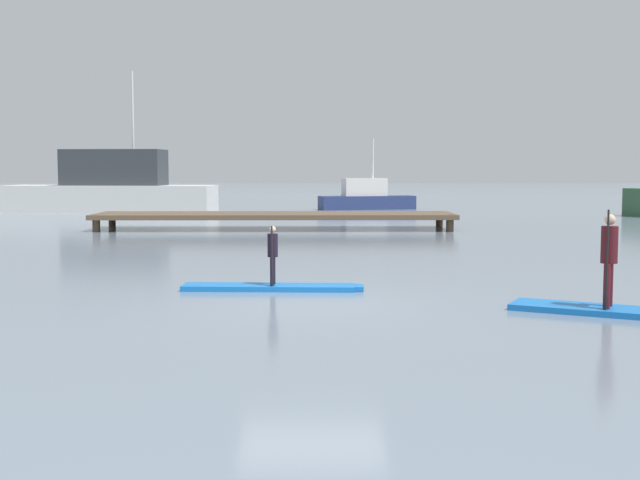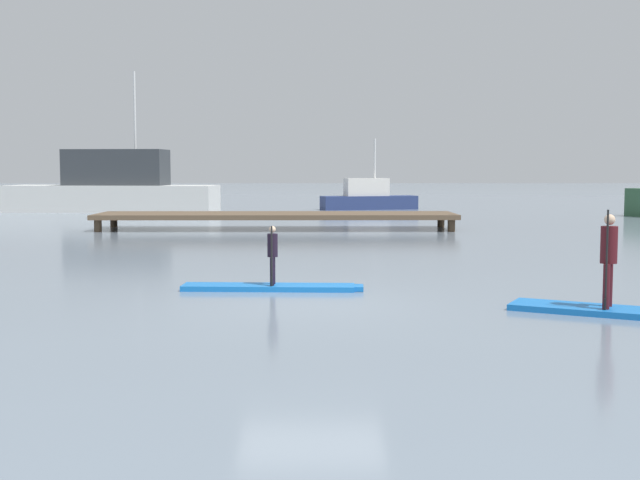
{
  "view_description": "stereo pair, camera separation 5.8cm",
  "coord_description": "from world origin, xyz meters",
  "px_view_note": "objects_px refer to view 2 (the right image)",
  "views": [
    {
      "loc": [
        -0.06,
        -14.05,
        2.32
      ],
      "look_at": [
        0.16,
        1.87,
        0.95
      ],
      "focal_mm": 46.64,
      "sensor_mm": 36.0,
      "label": 1
    },
    {
      "loc": [
        -0.0,
        -14.05,
        2.32
      ],
      "look_at": [
        0.16,
        1.87,
        0.95
      ],
      "focal_mm": 46.64,
      "sensor_mm": 36.0,
      "label": 2
    }
  ],
  "objects_px": {
    "paddleboard_far": "(630,312)",
    "paddler_adult": "(609,254)",
    "fishing_boat_white_large": "(114,189)",
    "motor_boat_small_navy": "(368,198)",
    "paddleboard_near": "(272,287)",
    "paddler_child_solo": "(273,252)"
  },
  "relations": [
    {
      "from": "motor_boat_small_navy",
      "to": "paddleboard_near",
      "type": "bearing_deg",
      "value": -97.21
    },
    {
      "from": "paddler_adult",
      "to": "paddler_child_solo",
      "type": "bearing_deg",
      "value": 153.81
    },
    {
      "from": "paddleboard_near",
      "to": "paddler_child_solo",
      "type": "bearing_deg",
      "value": -58.02
    },
    {
      "from": "paddleboard_far",
      "to": "motor_boat_small_navy",
      "type": "distance_m",
      "value": 34.48
    },
    {
      "from": "motor_boat_small_navy",
      "to": "paddler_child_solo",
      "type": "bearing_deg",
      "value": -97.2
    },
    {
      "from": "paddler_adult",
      "to": "motor_boat_small_navy",
      "type": "relative_size",
      "value": 0.28
    },
    {
      "from": "paddleboard_far",
      "to": "motor_boat_small_navy",
      "type": "bearing_deg",
      "value": 92.97
    },
    {
      "from": "paddleboard_far",
      "to": "fishing_boat_white_large",
      "type": "bearing_deg",
      "value": 116.1
    },
    {
      "from": "paddleboard_far",
      "to": "paddleboard_near",
      "type": "bearing_deg",
      "value": 153.74
    },
    {
      "from": "paddleboard_near",
      "to": "paddler_child_solo",
      "type": "distance_m",
      "value": 0.68
    },
    {
      "from": "paddleboard_far",
      "to": "paddler_adult",
      "type": "bearing_deg",
      "value": 153.63
    },
    {
      "from": "paddler_child_solo",
      "to": "paddleboard_far",
      "type": "relative_size",
      "value": 0.31
    },
    {
      "from": "paddleboard_near",
      "to": "paddler_child_solo",
      "type": "height_order",
      "value": "paddler_child_solo"
    },
    {
      "from": "paddleboard_far",
      "to": "paddler_adult",
      "type": "height_order",
      "value": "paddler_adult"
    },
    {
      "from": "paddleboard_near",
      "to": "paddler_child_solo",
      "type": "relative_size",
      "value": 3.06
    },
    {
      "from": "paddleboard_near",
      "to": "fishing_boat_white_large",
      "type": "height_order",
      "value": "fishing_boat_white_large"
    },
    {
      "from": "paddler_child_solo",
      "to": "fishing_boat_white_large",
      "type": "xyz_separation_m",
      "value": [
        -9.95,
        29.27,
        0.51
      ]
    },
    {
      "from": "paddleboard_far",
      "to": "fishing_boat_white_large",
      "type": "relative_size",
      "value": 0.32
    },
    {
      "from": "fishing_boat_white_large",
      "to": "motor_boat_small_navy",
      "type": "xyz_separation_m",
      "value": [
        13.94,
        2.32,
        -0.58
      ]
    },
    {
      "from": "paddleboard_near",
      "to": "paddler_adult",
      "type": "height_order",
      "value": "paddler_adult"
    },
    {
      "from": "paddleboard_far",
      "to": "motor_boat_small_navy",
      "type": "xyz_separation_m",
      "value": [
        -1.79,
        34.43,
        0.61
      ]
    },
    {
      "from": "paddleboard_near",
      "to": "motor_boat_small_navy",
      "type": "distance_m",
      "value": 31.83
    }
  ]
}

